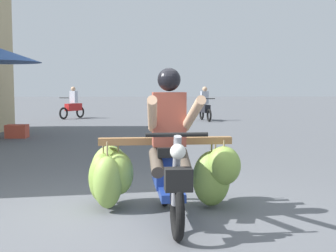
% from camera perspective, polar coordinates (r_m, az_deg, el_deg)
% --- Properties ---
extents(ground_plane, '(120.00, 120.00, 0.00)m').
position_cam_1_polar(ground_plane, '(4.78, -5.26, -11.85)').
color(ground_plane, '#56595E').
extents(motorbike_main_loaded, '(1.79, 1.83, 1.58)m').
position_cam_1_polar(motorbike_main_loaded, '(4.98, -1.00, -5.36)').
color(motorbike_main_loaded, black).
rests_on(motorbike_main_loaded, ground).
extents(motorbike_distant_ahead_left, '(0.55, 1.61, 1.40)m').
position_cam_1_polar(motorbike_distant_ahead_left, '(18.42, 4.73, 2.45)').
color(motorbike_distant_ahead_left, black).
rests_on(motorbike_distant_ahead_left, ground).
extents(motorbike_distant_ahead_right, '(0.91, 1.45, 1.40)m').
position_cam_1_polar(motorbike_distant_ahead_right, '(20.09, -12.03, 2.57)').
color(motorbike_distant_ahead_right, black).
rests_on(motorbike_distant_ahead_right, ground).
extents(produce_crate, '(0.56, 0.40, 0.36)m').
position_cam_1_polar(produce_crate, '(12.84, -18.72, -0.64)').
color(produce_crate, '#CC4C38').
rests_on(produce_crate, ground).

